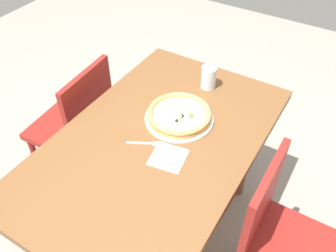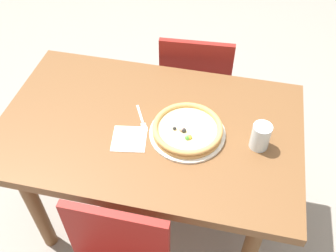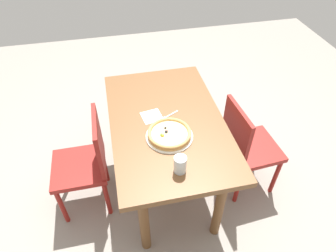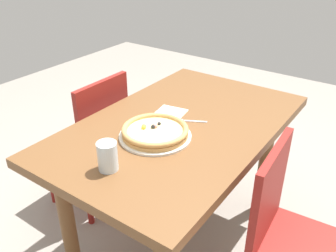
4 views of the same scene
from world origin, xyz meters
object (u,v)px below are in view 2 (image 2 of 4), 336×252
object	(u,v)px
chair_near	(195,87)
plate	(187,133)
drinking_glass	(261,136)
pizza	(188,129)
dining_table	(150,142)
napkin	(129,139)
fork	(142,120)

from	to	relation	value
chair_near	plate	size ratio (longest dim) A/B	2.72
plate	drinking_glass	bearing A→B (deg)	179.98
pizza	dining_table	bearing A→B (deg)	-6.11
napkin	pizza	bearing A→B (deg)	-160.85
pizza	drinking_glass	size ratio (longest dim) A/B	2.56
pizza	fork	bearing A→B (deg)	-9.14
plate	napkin	size ratio (longest dim) A/B	2.28
fork	napkin	distance (m)	0.12
dining_table	napkin	xyz separation A→B (m)	(0.06, 0.10, 0.11)
dining_table	drinking_glass	world-z (taller)	drinking_glass
dining_table	chair_near	size ratio (longest dim) A/B	1.50
pizza	napkin	size ratio (longest dim) A/B	2.10
dining_table	napkin	distance (m)	0.16
dining_table	plate	xyz separation A→B (m)	(-0.17, 0.02, 0.12)
fork	napkin	size ratio (longest dim) A/B	1.10
fork	drinking_glass	xyz separation A→B (m)	(-0.50, 0.03, 0.06)
pizza	chair_near	bearing A→B (deg)	-84.68
dining_table	chair_near	bearing A→B (deg)	-100.14
dining_table	chair_near	xyz separation A→B (m)	(-0.11, -0.62, -0.18)
drinking_glass	napkin	xyz separation A→B (m)	(0.52, 0.08, -0.06)
plate	chair_near	bearing A→B (deg)	-84.67
chair_near	drinking_glass	world-z (taller)	drinking_glass
drinking_glass	napkin	bearing A→B (deg)	8.68
dining_table	chair_near	distance (m)	0.65
chair_near	pizza	xyz separation A→B (m)	(-0.06, 0.64, 0.32)
pizza	fork	size ratio (longest dim) A/B	1.91
chair_near	pizza	world-z (taller)	chair_near
chair_near	napkin	size ratio (longest dim) A/B	6.19
dining_table	drinking_glass	bearing A→B (deg)	177.78
fork	drinking_glass	distance (m)	0.50
napkin	chair_near	bearing A→B (deg)	-103.39
napkin	plate	bearing A→B (deg)	-160.79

